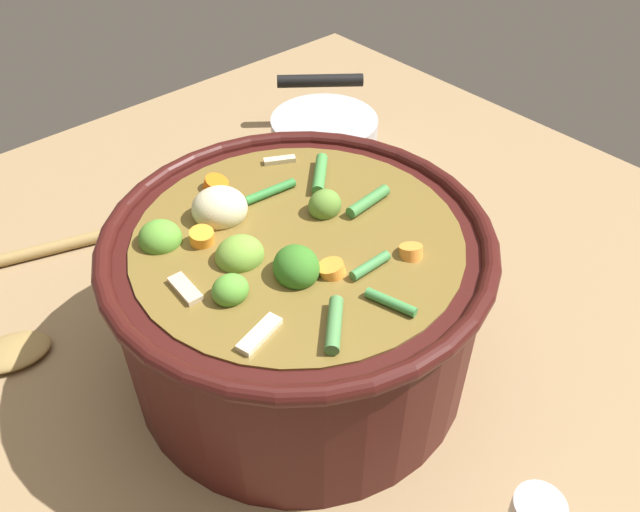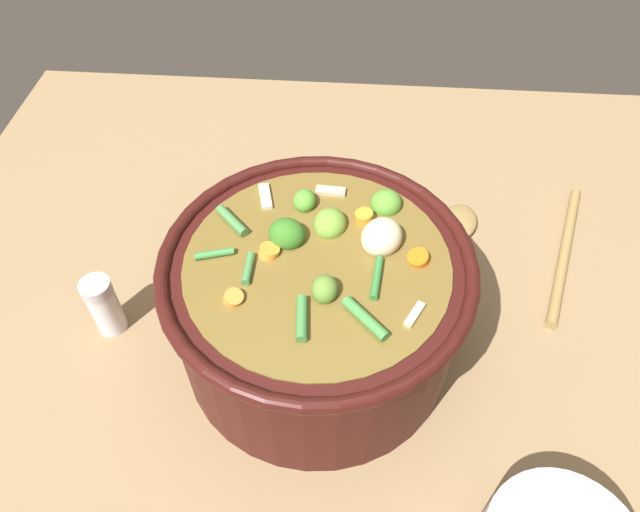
{
  "view_description": "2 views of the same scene",
  "coord_description": "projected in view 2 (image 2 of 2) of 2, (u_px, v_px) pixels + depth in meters",
  "views": [
    {
      "loc": [
        -0.25,
        -0.31,
        0.48
      ],
      "look_at": [
        0.02,
        -0.01,
        0.13
      ],
      "focal_mm": 35.8,
      "sensor_mm": 36.0,
      "label": 1
    },
    {
      "loc": [
        0.36,
        0.03,
        0.59
      ],
      "look_at": [
        -0.02,
        0.0,
        0.14
      ],
      "focal_mm": 32.21,
      "sensor_mm": 36.0,
      "label": 2
    }
  ],
  "objects": [
    {
      "name": "wooden_spoon",
      "position": [
        509.0,
        236.0,
        0.78
      ],
      "size": [
        0.24,
        0.22,
        0.02
      ],
      "color": "olive",
      "rests_on": "ground_plane"
    },
    {
      "name": "ground_plane",
      "position": [
        318.0,
        343.0,
        0.68
      ],
      "size": [
        1.1,
        1.1,
        0.0
      ],
      "primitive_type": "plane",
      "color": "#8C704C"
    },
    {
      "name": "cooking_pot",
      "position": [
        318.0,
        302.0,
        0.62
      ],
      "size": [
        0.32,
        0.32,
        0.18
      ],
      "color": "#38110F",
      "rests_on": "ground_plane"
    },
    {
      "name": "salt_shaker",
      "position": [
        104.0,
        305.0,
        0.67
      ],
      "size": [
        0.04,
        0.04,
        0.08
      ],
      "color": "silver",
      "rests_on": "ground_plane"
    }
  ]
}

